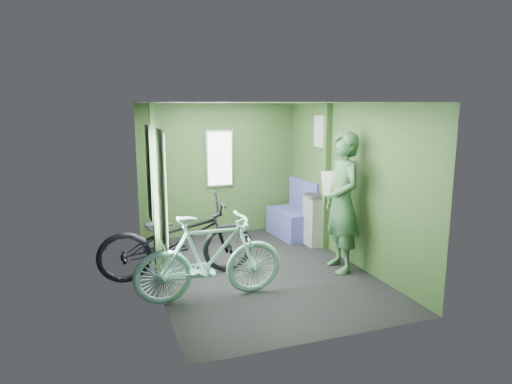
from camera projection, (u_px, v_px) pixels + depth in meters
room at (255, 168)px, 6.09m from camera, size 4.00×4.02×2.31m
bicycle_black at (179, 278)px, 6.10m from camera, size 2.08×0.90×1.16m
bicycle_mint at (211, 300)px, 5.40m from camera, size 1.78×0.66×1.11m
passenger at (342, 203)px, 6.22m from camera, size 0.52×0.75×1.92m
waste_box at (314, 220)px, 7.42m from camera, size 0.25×0.35×0.84m
bench_seat at (293, 220)px, 7.96m from camera, size 0.59×0.97×0.99m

